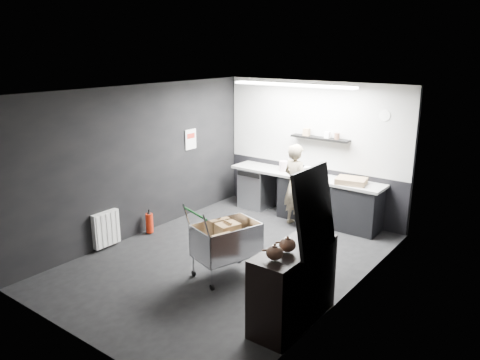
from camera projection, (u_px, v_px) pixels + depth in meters
The scene contains 22 objects.
floor at pixel (229, 259), 7.58m from camera, with size 5.50×5.50×0.00m, color black.
ceiling at pixel (228, 91), 6.85m from camera, with size 5.50×5.50×0.00m, color silver.
wall_back at pixel (313, 149), 9.33m from camera, with size 5.50×5.50×0.00m, color black.
wall_front at pixel (72, 234), 5.10m from camera, with size 5.50×5.50×0.00m, color black.
wall_left at pixel (141, 161), 8.37m from camera, with size 5.50×5.50×0.00m, color black.
wall_right at pixel (349, 204), 6.06m from camera, with size 5.50×5.50×0.00m, color black.
kitchen_wall_panel at pixel (314, 125), 9.18m from camera, with size 3.95×0.02×1.70m, color beige.
dado_panel at pixel (311, 190), 9.55m from camera, with size 3.95×0.02×1.00m, color black.
floating_shelf at pixel (320, 138), 9.04m from camera, with size 1.20×0.22×0.04m, color black.
wall_clock at pixel (385, 115), 8.28m from camera, with size 0.20×0.20×0.03m, color white.
poster at pixel (191, 139), 9.31m from camera, with size 0.02×0.30×0.40m, color white.
poster_red_band at pixel (191, 136), 9.28m from camera, with size 0.01×0.22×0.10m, color red.
radiator at pixel (106, 229), 7.92m from camera, with size 0.10×0.50×0.60m, color white.
ceiling_strip at pixel (292, 85), 8.28m from camera, with size 2.40×0.20×0.04m, color white.
prep_counter at pixel (310, 197), 9.24m from camera, with size 3.20×0.61×0.90m.
person at pixel (295, 185), 8.85m from camera, with size 0.58×0.38×1.60m, color #C1B799.
shopping_cart at pixel (226, 243), 6.92m from camera, with size 0.89×1.18×1.11m.
sideboard at pixel (296, 274), 5.73m from camera, with size 0.57×1.33×1.99m.
fire_extinguisher at pixel (149, 222), 8.59m from camera, with size 0.13×0.13×0.44m.
cardboard_box at pixel (351, 181), 8.57m from camera, with size 0.53×0.40×0.11m, color #9D7C53.
pink_tub at pixel (284, 166), 9.45m from camera, with size 0.21×0.21×0.21m, color silver.
white_container at pixel (309, 172), 9.07m from camera, with size 0.21×0.16×0.18m, color white.
Camera 1 is at (4.31, -5.45, 3.31)m, focal length 35.00 mm.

